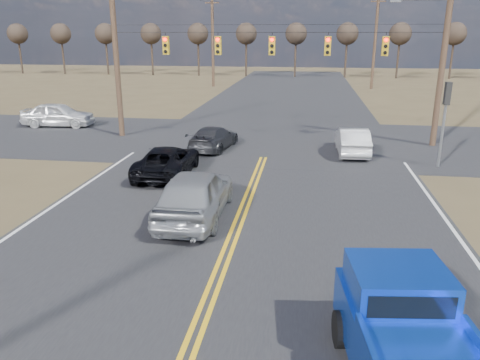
# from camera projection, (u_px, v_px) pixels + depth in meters

# --- Properties ---
(ground) EXTENTS (160.00, 160.00, 0.00)m
(ground) POSITION_uv_depth(u_px,v_px,m) (201.00, 321.00, 10.13)
(ground) COLOR brown
(ground) RESTS_ON ground
(road_main) EXTENTS (14.00, 120.00, 0.02)m
(road_main) POSITION_uv_depth(u_px,v_px,m) (254.00, 182.00, 19.57)
(road_main) COLOR #28282B
(road_main) RESTS_ON ground
(road_cross) EXTENTS (120.00, 12.00, 0.02)m
(road_cross) POSITION_uv_depth(u_px,v_px,m) (270.00, 141.00, 27.13)
(road_cross) COLOR #28282B
(road_cross) RESTS_ON ground
(signal_gantry) EXTENTS (19.60, 4.83, 10.00)m
(signal_gantry) POSITION_uv_depth(u_px,v_px,m) (281.00, 50.00, 25.34)
(signal_gantry) COLOR #473323
(signal_gantry) RESTS_ON ground
(utility_poles) EXTENTS (19.60, 58.32, 10.00)m
(utility_poles) POSITION_uv_depth(u_px,v_px,m) (270.00, 48.00, 24.61)
(utility_poles) COLOR #473323
(utility_poles) RESTS_ON ground
(treeline) EXTENTS (87.00, 117.80, 7.40)m
(treeline) POSITION_uv_depth(u_px,v_px,m) (282.00, 37.00, 33.88)
(treeline) COLOR #33261C
(treeline) RESTS_ON ground
(pickup_truck) EXTENTS (2.52, 5.30, 1.92)m
(pickup_truck) POSITION_uv_depth(u_px,v_px,m) (415.00, 356.00, 7.61)
(pickup_truck) COLOR black
(pickup_truck) RESTS_ON ground
(silver_suv) EXTENTS (2.01, 4.97, 1.69)m
(silver_suv) POSITION_uv_depth(u_px,v_px,m) (195.00, 194.00, 15.58)
(silver_suv) COLOR #96989D
(silver_suv) RESTS_ON ground
(black_suv) EXTENTS (2.33, 4.75, 1.30)m
(black_suv) POSITION_uv_depth(u_px,v_px,m) (167.00, 161.00, 20.33)
(black_suv) COLOR black
(black_suv) RESTS_ON ground
(white_car_queue) EXTENTS (1.54, 4.20, 1.38)m
(white_car_queue) POSITION_uv_depth(u_px,v_px,m) (352.00, 141.00, 23.95)
(white_car_queue) COLOR silver
(white_car_queue) RESTS_ON ground
(dgrey_car_queue) EXTENTS (2.33, 4.43, 1.23)m
(dgrey_car_queue) POSITION_uv_depth(u_px,v_px,m) (214.00, 138.00, 24.97)
(dgrey_car_queue) COLOR #303135
(dgrey_car_queue) RESTS_ON ground
(cross_car_west) EXTENTS (2.27, 4.80, 1.59)m
(cross_car_west) POSITION_uv_depth(u_px,v_px,m) (58.00, 115.00, 31.03)
(cross_car_west) COLOR silver
(cross_car_west) RESTS_ON ground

